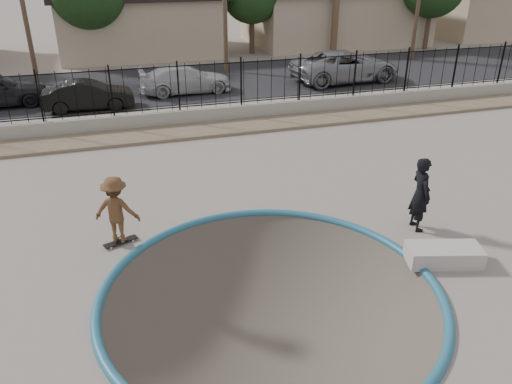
{
  "coord_description": "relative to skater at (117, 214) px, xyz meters",
  "views": [
    {
      "loc": [
        -2.67,
        -8.72,
        6.27
      ],
      "look_at": [
        0.59,
        2.0,
        0.8
      ],
      "focal_mm": 35.0,
      "sensor_mm": 36.0,
      "label": 1
    }
  ],
  "objects": [
    {
      "name": "ground",
      "position": [
        2.8,
        10.16,
        -1.91
      ],
      "size": [
        120.0,
        120.0,
        2.2
      ],
      "primitive_type": "cube",
      "color": "gray",
      "rests_on": "ground"
    },
    {
      "name": "bowl_pit",
      "position": [
        2.8,
        -2.84,
        -0.81
      ],
      "size": [
        6.84,
        6.84,
        1.8
      ],
      "primitive_type": null,
      "color": "#4C433A",
      "rests_on": "ground"
    },
    {
      "name": "coping_ring",
      "position": [
        2.8,
        -2.84,
        -0.81
      ],
      "size": [
        7.04,
        7.04,
        0.2
      ],
      "primitive_type": "torus",
      "color": "#26647D",
      "rests_on": "ground"
    },
    {
      "name": "rock_strip",
      "position": [
        2.8,
        7.36,
        -0.75
      ],
      "size": [
        42.0,
        1.6,
        0.11
      ],
      "primitive_type": "cube",
      "color": "#867357",
      "rests_on": "ground"
    },
    {
      "name": "retaining_wall",
      "position": [
        2.8,
        8.46,
        -0.51
      ],
      "size": [
        42.0,
        0.45,
        0.6
      ],
      "primitive_type": "cube",
      "color": "gray",
      "rests_on": "ground"
    },
    {
      "name": "fence",
      "position": [
        2.8,
        8.46,
        0.69
      ],
      "size": [
        40.0,
        0.04,
        1.8
      ],
      "color": "black",
      "rests_on": "retaining_wall"
    },
    {
      "name": "street",
      "position": [
        2.8,
        15.16,
        -0.79
      ],
      "size": [
        90.0,
        8.0,
        0.04
      ],
      "primitive_type": "cube",
      "color": "black",
      "rests_on": "ground"
    },
    {
      "name": "house_center",
      "position": [
        2.8,
        24.66,
        1.17
      ],
      "size": [
        10.6,
        8.6,
        3.9
      ],
      "color": "tan",
      "rests_on": "ground"
    },
    {
      "name": "house_east",
      "position": [
        16.8,
        24.66,
        1.16
      ],
      "size": [
        12.6,
        8.6,
        3.9
      ],
      "color": "tan",
      "rests_on": "ground"
    },
    {
      "name": "house_east_far",
      "position": [
        30.8,
        24.66,
        1.17
      ],
      "size": [
        11.6,
        8.6,
        3.9
      ],
      "color": "tan",
      "rests_on": "ground"
    },
    {
      "name": "skater",
      "position": [
        0.0,
        0.0,
        0.0
      ],
      "size": [
        1.19,
        0.94,
        1.62
      ],
      "primitive_type": "imported",
      "rotation": [
        0.0,
        0.0,
        2.77
      ],
      "color": "brown",
      "rests_on": "ground"
    },
    {
      "name": "skateboard",
      "position": [
        0.0,
        0.0,
        -0.75
      ],
      "size": [
        0.83,
        0.47,
        0.07
      ],
      "rotation": [
        0.0,
        0.0,
        0.35
      ],
      "color": "black",
      "rests_on": "ground"
    },
    {
      "name": "videographer",
      "position": [
        7.09,
        -1.37,
        0.13
      ],
      "size": [
        0.5,
        0.72,
        1.87
      ],
      "primitive_type": "imported",
      "rotation": [
        0.0,
        0.0,
        1.49
      ],
      "color": "black",
      "rests_on": "ground"
    },
    {
      "name": "concrete_ledge",
      "position": [
        6.8,
        -2.89,
        -0.61
      ],
      "size": [
        1.73,
        1.11,
        0.4
      ],
      "primitive_type": "cube",
      "rotation": [
        0.0,
        0.0,
        -0.28
      ],
      "color": "#B5ABA0",
      "rests_on": "ground"
    },
    {
      "name": "car_b",
      "position": [
        -0.62,
        11.56,
        -0.15
      ],
      "size": [
        3.8,
        1.42,
        1.24
      ],
      "primitive_type": "imported",
      "rotation": [
        0.0,
        0.0,
        1.54
      ],
      "color": "black",
      "rests_on": "street"
    },
    {
      "name": "car_c",
      "position": [
        3.82,
        13.16,
        -0.13
      ],
      "size": [
        4.5,
        2.01,
        1.28
      ],
      "primitive_type": "imported",
      "rotation": [
        0.0,
        0.0,
        1.62
      ],
      "color": "#BBBBBD",
      "rests_on": "street"
    },
    {
      "name": "car_d",
      "position": [
        12.16,
        13.03,
        0.02
      ],
      "size": [
        5.89,
        3.05,
        1.59
      ],
      "primitive_type": "imported",
      "rotation": [
        0.0,
        0.0,
        1.65
      ],
      "color": "gray",
      "rests_on": "street"
    }
  ]
}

